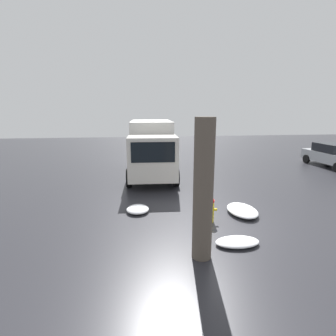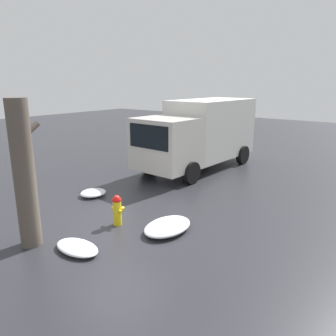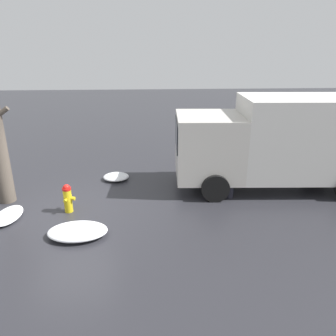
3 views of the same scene
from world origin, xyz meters
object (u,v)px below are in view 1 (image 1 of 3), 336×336
delivery_truck (152,147)px  parked_car (333,155)px  tree_trunk (203,190)px  pedestrian (170,165)px  fire_hydrant (210,209)px

delivery_truck → parked_car: delivery_truck is taller
tree_trunk → parked_car: size_ratio=0.83×
delivery_truck → pedestrian: delivery_truck is taller
pedestrian → tree_trunk: bearing=80.9°
delivery_truck → fire_hydrant: bearing=105.4°
fire_hydrant → parked_car: size_ratio=0.20×
pedestrian → parked_car: pedestrian is taller
parked_car → pedestrian: bearing=12.2°
fire_hydrant → tree_trunk: size_ratio=0.25×
tree_trunk → pedestrian: size_ratio=2.03×
tree_trunk → pedestrian: (7.17, -0.17, -0.85)m
fire_hydrant → tree_trunk: 2.67m
delivery_truck → parked_car: bearing=-173.3°
tree_trunk → delivery_truck: (8.97, 0.67, -0.13)m
pedestrian → parked_car: size_ratio=0.41×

